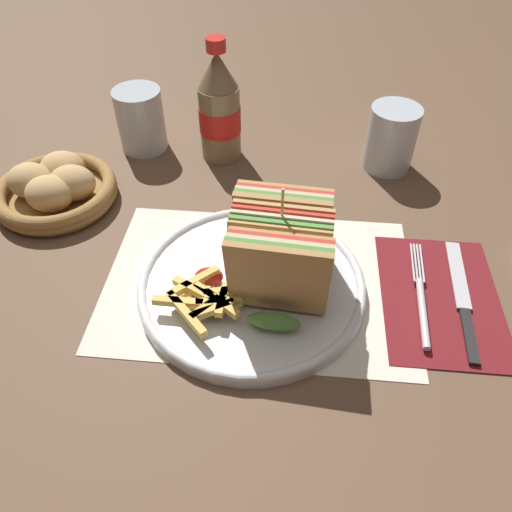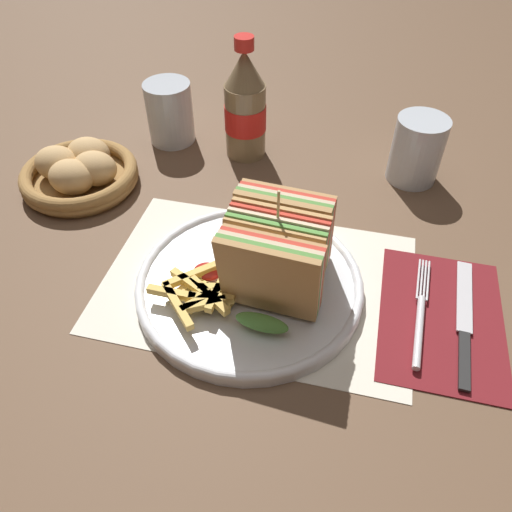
# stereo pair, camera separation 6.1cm
# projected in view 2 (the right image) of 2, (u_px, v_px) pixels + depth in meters

# --- Properties ---
(ground_plane) EXTENTS (4.00, 4.00, 0.00)m
(ground_plane) POSITION_uv_depth(u_px,v_px,m) (245.00, 303.00, 0.61)
(ground_plane) COLOR brown
(placemat) EXTENTS (0.39, 0.26, 0.00)m
(placemat) POSITION_uv_depth(u_px,v_px,m) (258.00, 282.00, 0.64)
(placemat) COLOR silver
(placemat) RESTS_ON ground_plane
(plate_main) EXTENTS (0.28, 0.28, 0.02)m
(plate_main) POSITION_uv_depth(u_px,v_px,m) (252.00, 284.00, 0.62)
(plate_main) COLOR white
(plate_main) RESTS_ON ground_plane
(club_sandwich) EXTENTS (0.12, 0.16, 0.15)m
(club_sandwich) POSITION_uv_depth(u_px,v_px,m) (277.00, 255.00, 0.57)
(club_sandwich) COLOR tan
(club_sandwich) RESTS_ON plate_main
(fries_pile) EXTENTS (0.11, 0.11, 0.02)m
(fries_pile) POSITION_uv_depth(u_px,v_px,m) (199.00, 293.00, 0.58)
(fries_pile) COLOR #E0B756
(fries_pile) RESTS_ON plate_main
(ketchup_blob) EXTENTS (0.04, 0.03, 0.01)m
(ketchup_blob) POSITION_uv_depth(u_px,v_px,m) (207.00, 272.00, 0.62)
(ketchup_blob) COLOR maroon
(ketchup_blob) RESTS_ON plate_main
(napkin) EXTENTS (0.14, 0.21, 0.00)m
(napkin) POSITION_uv_depth(u_px,v_px,m) (441.00, 318.00, 0.59)
(napkin) COLOR maroon
(napkin) RESTS_ON ground_plane
(fork) EXTENTS (0.02, 0.17, 0.01)m
(fork) POSITION_uv_depth(u_px,v_px,m) (420.00, 321.00, 0.58)
(fork) COLOR silver
(fork) RESTS_ON napkin
(knife) EXTENTS (0.03, 0.20, 0.00)m
(knife) POSITION_uv_depth(u_px,v_px,m) (464.00, 321.00, 0.59)
(knife) COLOR black
(knife) RESTS_ON napkin
(coke_bottle_near) EXTENTS (0.07, 0.07, 0.19)m
(coke_bottle_near) POSITION_uv_depth(u_px,v_px,m) (245.00, 108.00, 0.79)
(coke_bottle_near) COLOR #7A6647
(coke_bottle_near) RESTS_ON ground_plane
(glass_near) EXTENTS (0.08, 0.08, 0.10)m
(glass_near) POSITION_uv_depth(u_px,v_px,m) (417.00, 150.00, 0.76)
(glass_near) COLOR silver
(glass_near) RESTS_ON ground_plane
(glass_far) EXTENTS (0.08, 0.08, 0.10)m
(glass_far) POSITION_uv_depth(u_px,v_px,m) (170.00, 116.00, 0.85)
(glass_far) COLOR silver
(glass_far) RESTS_ON ground_plane
(bread_basket) EXTENTS (0.18, 0.18, 0.06)m
(bread_basket) POSITION_uv_depth(u_px,v_px,m) (79.00, 173.00, 0.77)
(bread_basket) COLOR olive
(bread_basket) RESTS_ON ground_plane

